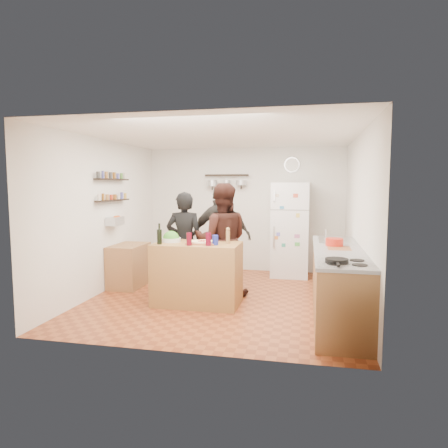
% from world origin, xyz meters
% --- Properties ---
extents(room_shell, '(4.20, 4.20, 4.20)m').
position_xyz_m(room_shell, '(0.00, 0.39, 1.25)').
color(room_shell, brown).
rests_on(room_shell, ground).
extents(prep_island, '(1.25, 0.72, 0.91)m').
position_xyz_m(prep_island, '(-0.30, -0.39, 0.46)').
color(prep_island, olive).
rests_on(prep_island, floor).
extents(pizza_board, '(0.42, 0.34, 0.02)m').
position_xyz_m(pizza_board, '(-0.22, -0.41, 0.92)').
color(pizza_board, '#955436').
rests_on(pizza_board, prep_island).
extents(pizza, '(0.34, 0.34, 0.02)m').
position_xyz_m(pizza, '(-0.22, -0.41, 0.94)').
color(pizza, beige).
rests_on(pizza, pizza_board).
extents(salad_bowl, '(0.29, 0.29, 0.06)m').
position_xyz_m(salad_bowl, '(-0.72, -0.34, 0.94)').
color(salad_bowl, silver).
rests_on(salad_bowl, prep_island).
extents(wine_bottle, '(0.07, 0.07, 0.21)m').
position_xyz_m(wine_bottle, '(-0.80, -0.61, 1.02)').
color(wine_bottle, black).
rests_on(wine_bottle, prep_island).
extents(wine_glass_near, '(0.08, 0.08, 0.18)m').
position_xyz_m(wine_glass_near, '(-0.35, -0.63, 1.00)').
color(wine_glass_near, '#500614').
rests_on(wine_glass_near, prep_island).
extents(wine_glass_far, '(0.08, 0.08, 0.19)m').
position_xyz_m(wine_glass_far, '(-0.08, -0.59, 1.00)').
color(wine_glass_far, '#520718').
rests_on(wine_glass_far, prep_island).
extents(pepper_mill, '(0.06, 0.06, 0.19)m').
position_xyz_m(pepper_mill, '(0.15, -0.34, 1.00)').
color(pepper_mill, olive).
rests_on(pepper_mill, prep_island).
extents(salt_canister, '(0.09, 0.09, 0.14)m').
position_xyz_m(salt_canister, '(0.00, -0.51, 0.98)').
color(salt_canister, navy).
rests_on(salt_canister, prep_island).
extents(person_left, '(0.64, 0.45, 1.65)m').
position_xyz_m(person_left, '(-0.66, 0.14, 0.83)').
color(person_left, black).
rests_on(person_left, floor).
extents(person_center, '(0.99, 0.85, 1.79)m').
position_xyz_m(person_center, '(-0.05, 0.15, 0.89)').
color(person_center, black).
rests_on(person_center, floor).
extents(person_back, '(1.03, 0.44, 1.75)m').
position_xyz_m(person_back, '(-0.16, 0.62, 0.88)').
color(person_back, '#292725').
rests_on(person_back, floor).
extents(counter_run, '(0.63, 2.63, 0.90)m').
position_xyz_m(counter_run, '(1.70, -0.55, 0.45)').
color(counter_run, '#9E7042').
rests_on(counter_run, floor).
extents(stove_top, '(0.60, 0.62, 0.02)m').
position_xyz_m(stove_top, '(1.70, -1.50, 0.91)').
color(stove_top, white).
rests_on(stove_top, counter_run).
extents(skillet, '(0.25, 0.25, 0.05)m').
position_xyz_m(skillet, '(1.60, -1.54, 0.94)').
color(skillet, black).
rests_on(skillet, stove_top).
extents(sink, '(0.50, 0.80, 0.03)m').
position_xyz_m(sink, '(1.70, 0.30, 0.92)').
color(sink, silver).
rests_on(sink, counter_run).
extents(cutting_board, '(0.30, 0.40, 0.02)m').
position_xyz_m(cutting_board, '(1.70, -0.50, 0.91)').
color(cutting_board, '#945C35').
rests_on(cutting_board, counter_run).
extents(red_bowl, '(0.24, 0.24, 0.10)m').
position_xyz_m(red_bowl, '(1.65, -0.28, 0.97)').
color(red_bowl, red).
rests_on(red_bowl, counter_run).
extents(fridge, '(0.70, 0.68, 1.80)m').
position_xyz_m(fridge, '(0.95, 1.75, 0.90)').
color(fridge, white).
rests_on(fridge, floor).
extents(wall_clock, '(0.30, 0.03, 0.30)m').
position_xyz_m(wall_clock, '(0.95, 2.08, 2.15)').
color(wall_clock, silver).
rests_on(wall_clock, back_wall).
extents(spice_shelf_lower, '(0.12, 1.00, 0.02)m').
position_xyz_m(spice_shelf_lower, '(-1.93, 0.20, 1.50)').
color(spice_shelf_lower, black).
rests_on(spice_shelf_lower, left_wall).
extents(spice_shelf_upper, '(0.12, 1.00, 0.02)m').
position_xyz_m(spice_shelf_upper, '(-1.93, 0.20, 1.85)').
color(spice_shelf_upper, black).
rests_on(spice_shelf_upper, left_wall).
extents(produce_basket, '(0.18, 0.35, 0.14)m').
position_xyz_m(produce_basket, '(-1.90, 0.20, 1.15)').
color(produce_basket, silver).
rests_on(produce_basket, left_wall).
extents(side_table, '(0.50, 0.80, 0.73)m').
position_xyz_m(side_table, '(-1.74, 0.35, 0.36)').
color(side_table, '#A37144').
rests_on(side_table, floor).
extents(pot_rack, '(0.90, 0.04, 0.04)m').
position_xyz_m(pot_rack, '(-0.35, 2.00, 1.95)').
color(pot_rack, black).
rests_on(pot_rack, back_wall).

